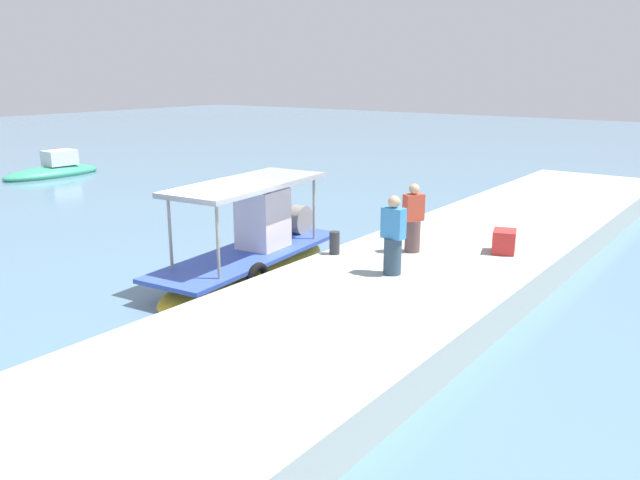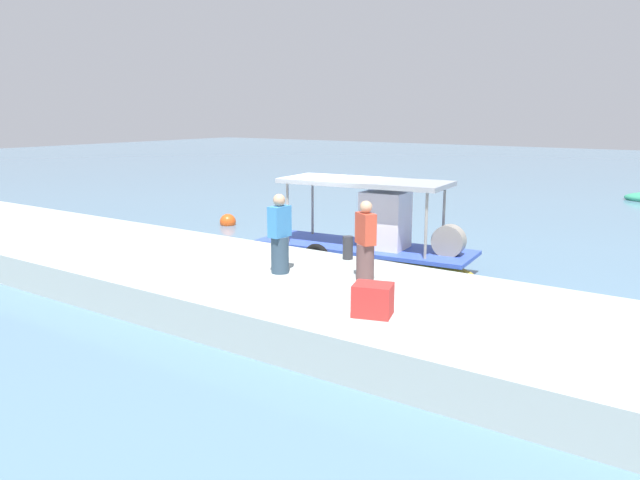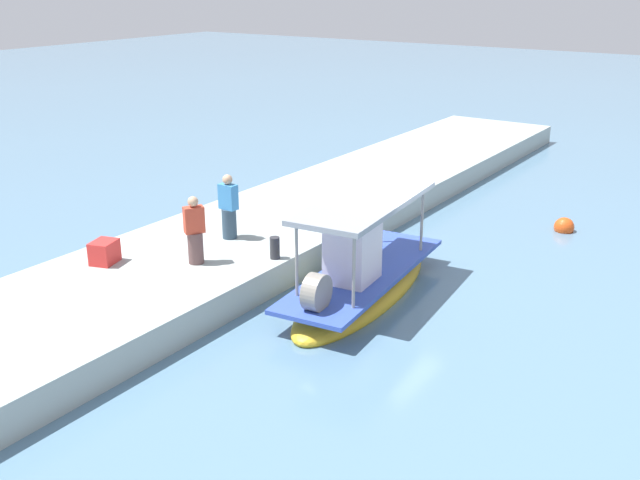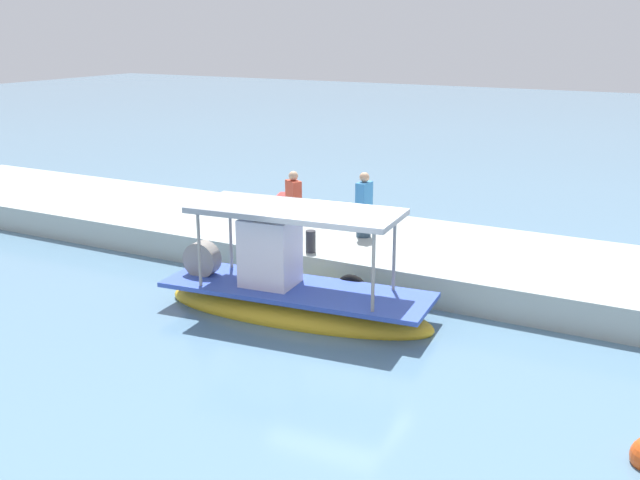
{
  "view_description": "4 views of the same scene",
  "coord_description": "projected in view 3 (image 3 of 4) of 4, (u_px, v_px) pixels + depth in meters",
  "views": [
    {
      "loc": [
        -9.92,
        -10.23,
        4.87
      ],
      "look_at": [
        1.71,
        -1.66,
        1.05
      ],
      "focal_mm": 35.98,
      "sensor_mm": 36.0,
      "label": 1
    },
    {
      "loc": [
        9.11,
        -13.58,
        4.07
      ],
      "look_at": [
        0.66,
        -1.39,
        0.94
      ],
      "focal_mm": 34.24,
      "sensor_mm": 36.0,
      "label": 2
    },
    {
      "loc": [
        15.01,
        8.15,
        7.15
      ],
      "look_at": [
        0.87,
        -1.34,
        1.04
      ],
      "focal_mm": 41.83,
      "sensor_mm": 36.0,
      "label": 3
    },
    {
      "loc": [
        -6.49,
        12.95,
        6.0
      ],
      "look_at": [
        1.55,
        -1.9,
        1.1
      ],
      "focal_mm": 42.01,
      "sensor_mm": 36.0,
      "label": 4
    }
  ],
  "objects": [
    {
      "name": "ground_plane",
      "position": [
        385.0,
        280.0,
        18.42
      ],
      "size": [
        120.0,
        120.0,
        0.0
      ],
      "primitive_type": "plane",
      "color": "slate"
    },
    {
      "name": "dock_quay",
      "position": [
        258.0,
        236.0,
        20.39
      ],
      "size": [
        36.0,
        4.7,
        0.74
      ],
      "primitive_type": "cube",
      "color": "#A3AFAB",
      "rests_on": "ground_plane"
    },
    {
      "name": "main_fishing_boat",
      "position": [
        361.0,
        279.0,
        17.32
      ],
      "size": [
        6.2,
        2.36,
        2.7
      ],
      "color": "gold",
      "rests_on": "ground_plane"
    },
    {
      "name": "fisherman_near_bollard",
      "position": [
        229.0,
        210.0,
        18.89
      ],
      "size": [
        0.39,
        0.49,
        1.68
      ],
      "color": "#304558",
      "rests_on": "dock_quay"
    },
    {
      "name": "fisherman_by_crate",
      "position": [
        195.0,
        233.0,
        17.24
      ],
      "size": [
        0.52,
        0.5,
        1.62
      ],
      "color": "brown",
      "rests_on": "dock_quay"
    },
    {
      "name": "mooring_bollard",
      "position": [
        275.0,
        248.0,
        17.67
      ],
      "size": [
        0.24,
        0.24,
        0.53
      ],
      "primitive_type": "cylinder",
      "color": "#2D2D33",
      "rests_on": "dock_quay"
    },
    {
      "name": "cargo_crate",
      "position": [
        104.0,
        252.0,
        17.4
      ],
      "size": [
        0.75,
        0.67,
        0.54
      ],
      "primitive_type": "cube",
      "rotation": [
        0.0,
        0.0,
        0.3
      ],
      "color": "red",
      "rests_on": "dock_quay"
    },
    {
      "name": "marker_buoy",
      "position": [
        564.0,
        227.0,
        21.87
      ],
      "size": [
        0.59,
        0.59,
        0.59
      ],
      "color": "#E64F18",
      "rests_on": "ground_plane"
    }
  ]
}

